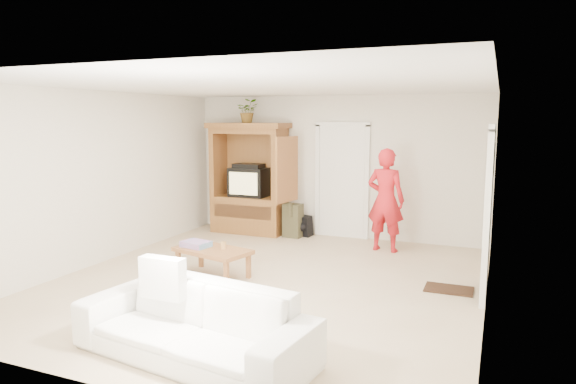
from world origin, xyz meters
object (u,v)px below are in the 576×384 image
Objects in this scene: armoire at (250,186)px; man at (386,200)px; sofa at (194,323)px; coffee_table at (213,252)px.

man is at bearing -8.64° from armoire.
man is 0.75× the size of sofa.
armoire is at bearing 119.05° from sofa.
man is 4.62m from sofa.
sofa is at bearing -49.50° from coffee_table.
sofa is (1.89, -4.93, -0.58)m from armoire.
man is at bearing 63.80° from coffee_table.
armoire reaches higher than sofa.
man is 3.04m from coffee_table.
armoire is at bearing 119.48° from coffee_table.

